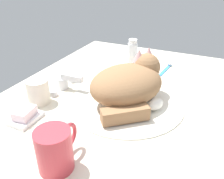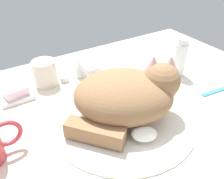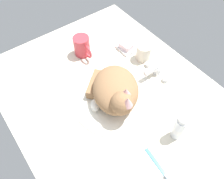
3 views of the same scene
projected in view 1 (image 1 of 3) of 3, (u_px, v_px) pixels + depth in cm
name	position (u px, v px, depth cm)	size (l,w,h in cm)	color
ground_plane	(126.00, 107.00, 76.36)	(110.00, 82.50, 3.00)	silver
sink_basin	(126.00, 102.00, 75.42)	(36.27, 36.27, 0.97)	white
faucet	(66.00, 82.00, 82.83)	(14.26, 9.80, 5.97)	silver
cat	(130.00, 82.00, 72.82)	(30.44, 27.92, 14.65)	#936B47
coffee_mug	(55.00, 149.00, 50.01)	(12.15, 7.72, 9.73)	#C63842
rinse_cup	(38.00, 91.00, 74.37)	(6.96, 6.96, 7.73)	silver
soap_dish	(26.00, 119.00, 67.16)	(9.00, 6.40, 1.20)	white
soap_bar	(25.00, 113.00, 66.27)	(6.15, 4.34, 2.57)	silver
toothpaste_bottle	(132.00, 55.00, 97.42)	(4.10, 4.10, 12.51)	white
toothbrush	(166.00, 68.00, 98.85)	(13.16, 2.56, 1.60)	#388CD8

